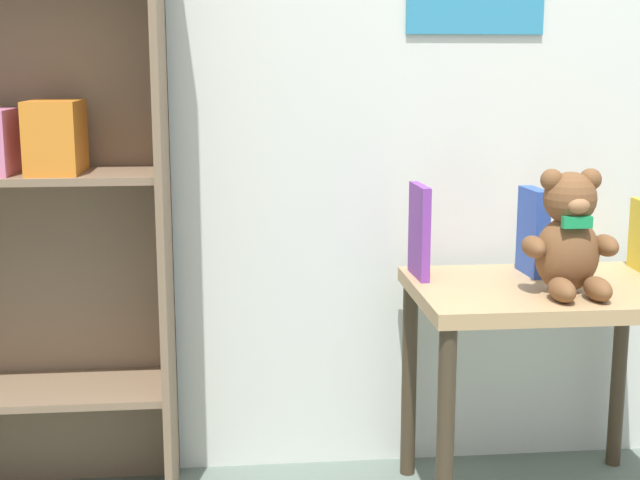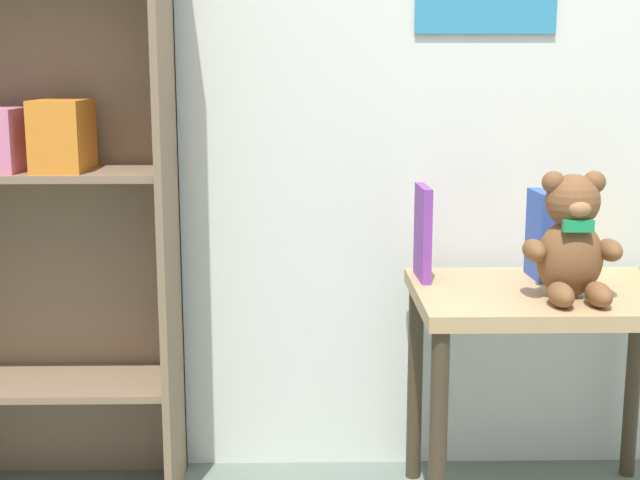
% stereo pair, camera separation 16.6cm
% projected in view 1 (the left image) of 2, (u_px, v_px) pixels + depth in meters
% --- Properties ---
extents(wall_back, '(4.80, 0.07, 2.50)m').
position_uv_depth(wall_back, '(423.00, 2.00, 2.30)').
color(wall_back, silver).
rests_on(wall_back, ground_plane).
extents(bookshelf_side, '(0.66, 0.28, 1.66)m').
position_uv_depth(bookshelf_side, '(27.00, 134.00, 2.12)').
color(bookshelf_side, '#7F664C').
rests_on(bookshelf_side, ground_plane).
extents(display_table, '(0.64, 0.47, 0.57)m').
position_uv_depth(display_table, '(545.00, 320.00, 2.16)').
color(display_table, tan).
rests_on(display_table, ground_plane).
extents(teddy_bear, '(0.22, 0.20, 0.29)m').
position_uv_depth(teddy_bear, '(570.00, 237.00, 2.04)').
color(teddy_bear, brown).
rests_on(teddy_bear, display_table).
extents(book_standing_purple, '(0.03, 0.15, 0.23)m').
position_uv_depth(book_standing_purple, '(419.00, 231.00, 2.20)').
color(book_standing_purple, purple).
rests_on(book_standing_purple, display_table).
extents(book_standing_blue, '(0.04, 0.13, 0.22)m').
position_uv_depth(book_standing_blue, '(533.00, 232.00, 2.23)').
color(book_standing_blue, '#2D51B7').
rests_on(book_standing_blue, display_table).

